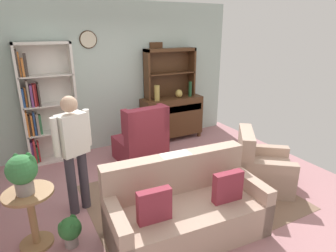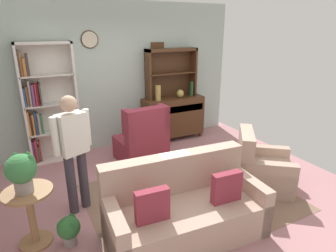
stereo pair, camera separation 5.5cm
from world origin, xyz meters
The scene contains 18 objects.
ground_plane centered at (0.00, 0.00, -0.01)m, with size 5.40×4.60×0.02m, color #B27A7F.
wall_back centered at (0.00, 2.13, 1.41)m, with size 5.00×0.09×2.80m.
area_rug centered at (0.20, -0.30, 0.00)m, with size 2.78×2.16×0.01m, color #846651.
bookshelf centered at (-1.39, 1.95, 1.03)m, with size 0.90×0.30×2.10m.
sideboard centered at (1.09, 1.86, 0.51)m, with size 1.30×0.45×0.92m.
sideboard_hutch centered at (1.09, 1.97, 1.56)m, with size 1.10×0.26×1.00m.
vase_tall centered at (0.70, 1.78, 1.07)m, with size 0.11×0.11×0.31m, color tan.
vase_round centered at (1.22, 1.79, 1.01)m, with size 0.15×0.15×0.17m, color tan.
bottle_wine centered at (1.48, 1.77, 1.08)m, with size 0.07×0.07×0.32m, color #194223.
couch_floral centered at (-0.26, -0.89, 0.31)m, with size 1.86×0.98×0.90m.
armchair_floral centered at (1.30, -0.54, 0.29)m, with size 1.08×1.07×0.88m.
wingback_chair centered at (0.06, 1.11, 0.38)m, with size 0.83×0.85×1.05m.
plant_stand centered at (-1.84, -0.28, 0.42)m, with size 0.52×0.52×0.68m.
potted_plant_large centered at (-1.85, -0.29, 0.93)m, with size 0.31×0.31×0.43m.
potted_plant_small centered at (-1.49, -0.48, 0.20)m, with size 0.25×0.25×0.35m.
person_reading centered at (-1.26, 0.15, 0.91)m, with size 0.51×0.31×1.56m.
coffee_table centered at (-0.27, -0.04, 0.35)m, with size 0.80×0.50×0.42m.
book_stack centered at (-0.13, -0.09, 0.46)m, with size 0.18×0.14×0.08m.
Camera 1 is at (-1.78, -3.30, 2.32)m, focal length 30.68 mm.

